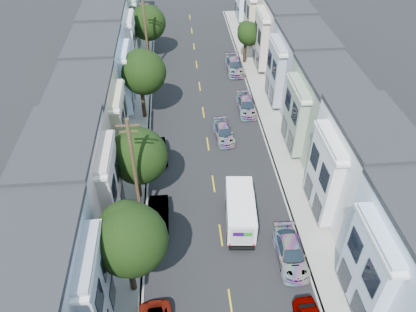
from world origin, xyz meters
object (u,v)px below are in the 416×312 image
parked_right_c (246,106)px  tree_c (138,156)px  tree_d (143,73)px  tree_b (129,240)px  fedex_truck (240,210)px  utility_pole_far (146,36)px  tree_e (148,23)px  parked_left_d (159,151)px  tree_far_r (248,34)px  parked_right_d (235,66)px  parked_left_c (159,217)px  utility_pole_near (135,175)px  parked_right_b (291,253)px  lead_sedan (224,133)px

parked_right_c → tree_c: bearing=-131.2°
parked_right_c → tree_d: bearing=-178.7°
tree_b → fedex_truck: (7.96, 5.41, -3.76)m
utility_pole_far → fedex_truck: size_ratio=1.75×
utility_pole_far → tree_e: bearing=90.0°
parked_left_d → tree_far_r: bearing=55.0°
tree_e → fedex_truck: (7.96, -31.67, -3.43)m
fedex_truck → tree_b: bearing=-140.5°
parked_right_d → utility_pole_far: bearing=177.1°
tree_b → parked_left_c: tree_b is taller
parked_left_d → parked_right_c: parked_right_c is taller
utility_pole_near → tree_c: bearing=90.0°
fedex_truck → parked_left_c: fedex_truck is taller
parked_left_c → parked_right_c: (9.80, 16.22, -0.05)m
tree_e → parked_right_d: bearing=-24.4°
utility_pole_near → fedex_truck: bearing=-6.4°
utility_pole_far → parked_right_c: size_ratio=2.15×
utility_pole_near → parked_left_c: utility_pole_near is taller
fedex_truck → parked_right_c: bearing=84.3°
tree_b → tree_far_r: tree_b is taller
tree_d → tree_far_r: (13.20, 12.47, -1.42)m
tree_d → parked_left_d: 8.77m
tree_e → tree_b: bearing=-90.0°
utility_pole_near → utility_pole_far: bearing=90.0°
fedex_truck → parked_right_b: (3.25, -3.84, -0.80)m
parked_left_d → parked_right_b: 16.38m
utility_pole_far → lead_sedan: (8.03, -15.02, -4.52)m
parked_left_d → parked_right_d: (9.80, 17.29, 0.12)m
tree_c → parked_left_c: (1.40, -3.28, -3.79)m
parked_right_c → tree_far_r: bearing=80.4°
lead_sedan → parked_right_c: bearing=52.0°
tree_d → parked_left_c: bearing=-85.0°
parked_right_b → fedex_truck: bearing=130.7°
tree_e → parked_right_d: size_ratio=1.43×
tree_b → tree_e: 37.08m
parked_left_d → parked_right_d: parked_right_d is taller
tree_c → tree_far_r: tree_c is taller
tree_far_r → tree_c: bearing=-117.7°
tree_d → parked_left_d: size_ratio=2.02×
tree_d → utility_pole_far: utility_pole_far is taller
parked_left_c → parked_right_b: size_ratio=0.92×
utility_pole_near → parked_right_c: utility_pole_near is taller
parked_left_c → parked_left_d: size_ratio=1.14×
tree_e → fedex_truck: size_ratio=1.28×
tree_d → lead_sedan: 10.45m
tree_e → parked_left_d: (1.40, -22.38, -4.31)m
tree_far_r → utility_pole_near: (-13.19, -28.04, 1.07)m
fedex_truck → lead_sedan: 11.90m
utility_pole_far → parked_right_b: (11.20, -30.73, -4.43)m
utility_pole_near → lead_sedan: bearing=53.8°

